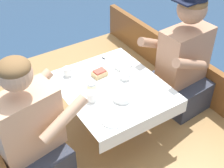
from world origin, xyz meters
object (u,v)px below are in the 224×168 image
object	(u,v)px
coffee_cup_port	(68,71)
tin_can	(92,86)
sandwich	(100,73)
person_port	(30,135)
person_starboard	(183,63)
coffee_cup_center	(126,75)
coffee_cup_starboard	(92,96)

from	to	relation	value
coffee_cup_port	tin_can	xyz separation A→B (m)	(0.06, -0.24, -0.01)
sandwich	coffee_cup_port	xyz separation A→B (m)	(-0.18, 0.15, 0.00)
person_port	sandwich	xyz separation A→B (m)	(0.63, 0.21, 0.10)
person_starboard	coffee_cup_center	xyz separation A→B (m)	(-0.51, 0.06, 0.05)
person_port	coffee_cup_port	world-z (taller)	person_port
sandwich	coffee_cup_starboard	world-z (taller)	coffee_cup_starboard
coffee_cup_port	coffee_cup_center	bearing A→B (deg)	-38.61
person_port	coffee_cup_center	bearing A→B (deg)	-3.33
coffee_cup_port	person_starboard	bearing A→B (deg)	-20.95
coffee_cup_port	coffee_cup_center	size ratio (longest dim) A/B	0.92
person_starboard	tin_can	world-z (taller)	person_starboard
person_starboard	sandwich	size ratio (longest dim) A/B	9.25
coffee_cup_port	coffee_cup_starboard	bearing A→B (deg)	-89.36
person_port	person_starboard	bearing A→B (deg)	-8.54
coffee_cup_port	coffee_cup_starboard	distance (m)	0.34
coffee_cup_starboard	coffee_cup_center	bearing A→B (deg)	13.42
coffee_cup_center	tin_can	world-z (taller)	same
coffee_cup_starboard	coffee_cup_center	distance (m)	0.34
person_port	coffee_cup_port	xyz separation A→B (m)	(0.45, 0.36, 0.10)
person_port	sandwich	bearing A→B (deg)	8.53
sandwich	person_port	bearing A→B (deg)	-161.41
coffee_cup_starboard	tin_can	world-z (taller)	coffee_cup_starboard
coffee_cup_port	coffee_cup_center	xyz separation A→B (m)	(0.33, -0.27, -0.00)
sandwich	tin_can	distance (m)	0.15
person_port	sandwich	size ratio (longest dim) A/B	8.50
person_starboard	tin_can	size ratio (longest dim) A/B	15.16
coffee_cup_starboard	tin_can	distance (m)	0.12
person_port	coffee_cup_starboard	size ratio (longest dim) A/B	9.57
person_port	coffee_cup_starboard	bearing A→B (deg)	-8.31
sandwich	coffee_cup_starboard	size ratio (longest dim) A/B	1.13
coffee_cup_center	tin_can	xyz separation A→B (m)	(-0.27, 0.03, -0.00)
person_port	person_starboard	xyz separation A→B (m)	(1.30, 0.03, 0.05)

